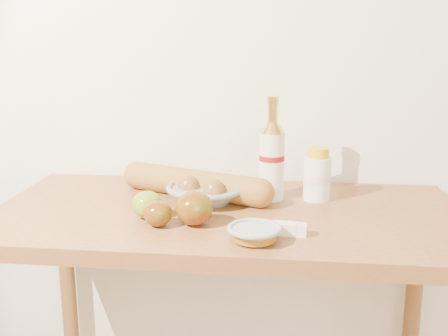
{
  "coord_description": "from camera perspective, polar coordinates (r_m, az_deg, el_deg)",
  "views": [
    {
      "loc": [
        0.16,
        -0.19,
        1.36
      ],
      "look_at": [
        0.0,
        1.15,
        1.02
      ],
      "focal_mm": 45.0,
      "sensor_mm": 36.0,
      "label": 1
    }
  ],
  "objects": [
    {
      "name": "back_wall",
      "position": [
        1.71,
        1.46,
        12.17
      ],
      "size": [
        3.5,
        0.02,
        2.6
      ],
      "primitive_type": "cube",
      "color": "white",
      "rests_on": "ground"
    },
    {
      "name": "table",
      "position": [
        1.5,
        0.14,
        -8.79
      ],
      "size": [
        1.2,
        0.6,
        0.9
      ],
      "color": "#A66735",
      "rests_on": "ground"
    },
    {
      "name": "bourbon_bottle",
      "position": [
        1.52,
        4.87,
        1.0
      ],
      "size": [
        0.07,
        0.07,
        0.28
      ],
      "rotation": [
        0.0,
        0.0,
        -0.01
      ],
      "color": "silver",
      "rests_on": "table"
    },
    {
      "name": "cream_bottle",
      "position": [
        1.54,
        9.44,
        -0.78
      ],
      "size": [
        0.09,
        0.09,
        0.15
      ],
      "rotation": [
        0.0,
        0.0,
        -0.26
      ],
      "color": "white",
      "rests_on": "table"
    },
    {
      "name": "egg_bowl",
      "position": [
        1.51,
        -1.79,
        -2.34
      ],
      "size": [
        0.28,
        0.28,
        0.08
      ],
      "rotation": [
        0.0,
        0.0,
        -0.42
      ],
      "color": "gray",
      "rests_on": "table"
    },
    {
      "name": "baguette",
      "position": [
        1.55,
        -2.94,
        -1.59
      ],
      "size": [
        0.47,
        0.24,
        0.08
      ],
      "rotation": [
        0.0,
        0.0,
        -0.36
      ],
      "color": "#B27D36",
      "rests_on": "table"
    },
    {
      "name": "apple_yellowgreen",
      "position": [
        1.4,
        -7.81,
        -3.7
      ],
      "size": [
        0.08,
        0.08,
        0.07
      ],
      "rotation": [
        0.0,
        0.0,
        -0.03
      ],
      "color": "#A39A20",
      "rests_on": "table"
    },
    {
      "name": "apple_redgreen_front",
      "position": [
        1.34,
        -6.73,
        -4.61
      ],
      "size": [
        0.09,
        0.09,
        0.06
      ],
      "rotation": [
        0.0,
        0.0,
        -0.43
      ],
      "color": "maroon",
      "rests_on": "table"
    },
    {
      "name": "apple_redgreen_right",
      "position": [
        1.34,
        -3.03,
        -4.1
      ],
      "size": [
        0.11,
        0.11,
        0.08
      ],
      "rotation": [
        0.0,
        0.0,
        0.24
      ],
      "color": "maroon",
      "rests_on": "table"
    },
    {
      "name": "sugar_bowl",
      "position": [
        1.26,
        2.64,
        -6.54
      ],
      "size": [
        0.12,
        0.12,
        0.03
      ],
      "rotation": [
        0.0,
        0.0,
        -0.16
      ],
      "color": "gray",
      "rests_on": "table"
    },
    {
      "name": "syrup_bowl",
      "position": [
        1.25,
        3.1,
        -6.63
      ],
      "size": [
        0.14,
        0.14,
        0.03
      ],
      "rotation": [
        0.0,
        0.0,
        -0.21
      ],
      "color": "#95A39D",
      "rests_on": "table"
    },
    {
      "name": "butter_stick",
      "position": [
        1.29,
        6.21,
        -6.15
      ],
      "size": [
        0.1,
        0.04,
        0.03
      ],
      "rotation": [
        0.0,
        0.0,
        -0.09
      ],
      "color": "beige",
      "rests_on": "table"
    }
  ]
}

